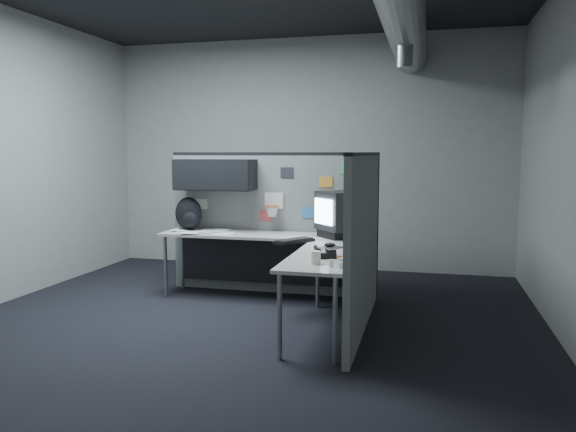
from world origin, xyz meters
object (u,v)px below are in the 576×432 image
(desk, at_px, (278,250))
(monitor, at_px, (342,214))
(keyboard, at_px, (294,241))
(phone, at_px, (324,253))
(backpack, at_px, (189,214))

(desk, bearing_deg, monitor, 22.14)
(monitor, bearing_deg, keyboard, -126.79)
(keyboard, distance_m, phone, 0.81)
(keyboard, xyz_separation_m, backpack, (-1.38, 0.55, 0.17))
(desk, xyz_separation_m, keyboard, (0.23, -0.22, 0.14))
(keyboard, bearing_deg, desk, 123.99)
(keyboard, bearing_deg, monitor, 38.03)
(desk, distance_m, monitor, 0.77)
(desk, relative_size, keyboard, 5.05)
(monitor, relative_size, keyboard, 1.32)
(phone, bearing_deg, keyboard, 112.26)
(monitor, xyz_separation_m, backpack, (-1.78, 0.07, -0.06))
(desk, distance_m, keyboard, 0.35)
(desk, distance_m, backpack, 1.24)
(desk, relative_size, backpack, 5.97)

